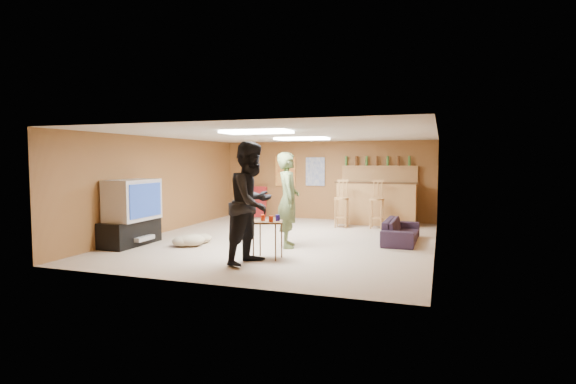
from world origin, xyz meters
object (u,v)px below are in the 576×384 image
(sofa, at_px, (401,231))
(tray_table, at_px, (268,240))
(tv_body, at_px, (132,200))
(bar_counter, at_px, (377,203))
(person_black, at_px, (252,203))
(person_olive, at_px, (288,200))

(sofa, bearing_deg, tray_table, 139.79)
(tv_body, xyz_separation_m, bar_counter, (4.15, 4.45, -0.35))
(tv_body, relative_size, sofa, 0.68)
(sofa, xyz_separation_m, tray_table, (-2.03, -2.31, 0.09))
(sofa, bearing_deg, tv_body, 113.48)
(tv_body, distance_m, sofa, 5.43)
(tv_body, bearing_deg, tray_table, -4.97)
(tv_body, distance_m, person_black, 2.92)
(tv_body, height_order, sofa, tv_body)
(tv_body, bearing_deg, sofa, 22.36)
(person_olive, distance_m, person_black, 1.49)
(person_olive, bearing_deg, bar_counter, -38.72)
(person_olive, height_order, sofa, person_olive)
(person_black, bearing_deg, tv_body, 89.45)
(tray_table, bearing_deg, tv_body, 175.03)
(bar_counter, xyz_separation_m, sofa, (0.83, -2.40, -0.31))
(person_olive, relative_size, sofa, 1.13)
(tv_body, distance_m, person_olive, 3.07)
(tv_body, height_order, bar_counter, tv_body)
(bar_counter, distance_m, person_olive, 3.85)
(person_olive, xyz_separation_m, sofa, (2.02, 1.24, -0.68))
(person_black, bearing_deg, sofa, -25.43)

